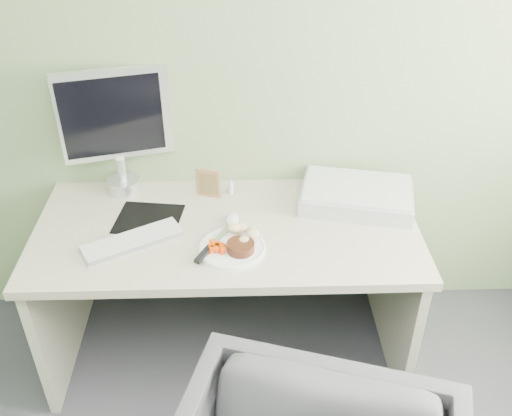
{
  "coord_description": "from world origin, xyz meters",
  "views": [
    {
      "loc": [
        0.06,
        -0.29,
        2.14
      ],
      "look_at": [
        0.12,
        1.5,
        0.91
      ],
      "focal_mm": 40.0,
      "sensor_mm": 36.0,
      "label": 1
    }
  ],
  "objects_px": {
    "scanner": "(356,196)",
    "monitor": "(116,125)",
    "plate": "(232,248)",
    "desk": "(228,261)"
  },
  "relations": [
    {
      "from": "scanner",
      "to": "monitor",
      "type": "xyz_separation_m",
      "value": [
        -1.04,
        0.15,
        0.28
      ]
    },
    {
      "from": "plate",
      "to": "scanner",
      "type": "relative_size",
      "value": 0.56
    },
    {
      "from": "plate",
      "to": "scanner",
      "type": "distance_m",
      "value": 0.63
    },
    {
      "from": "desk",
      "to": "plate",
      "type": "height_order",
      "value": "plate"
    },
    {
      "from": "plate",
      "to": "desk",
      "type": "bearing_deg",
      "value": 99.43
    },
    {
      "from": "plate",
      "to": "monitor",
      "type": "relative_size",
      "value": 0.47
    },
    {
      "from": "desk",
      "to": "plate",
      "type": "distance_m",
      "value": 0.24
    },
    {
      "from": "monitor",
      "to": "scanner",
      "type": "bearing_deg",
      "value": -22.78
    },
    {
      "from": "plate",
      "to": "monitor",
      "type": "height_order",
      "value": "monitor"
    },
    {
      "from": "scanner",
      "to": "monitor",
      "type": "distance_m",
      "value": 1.09
    }
  ]
}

